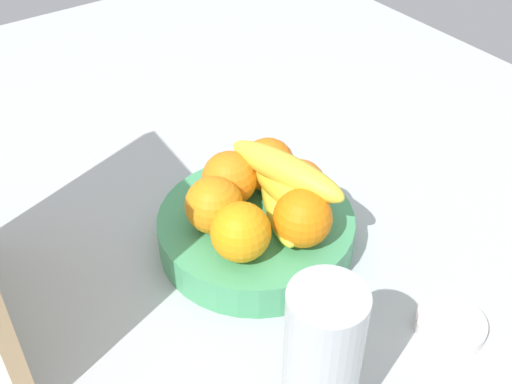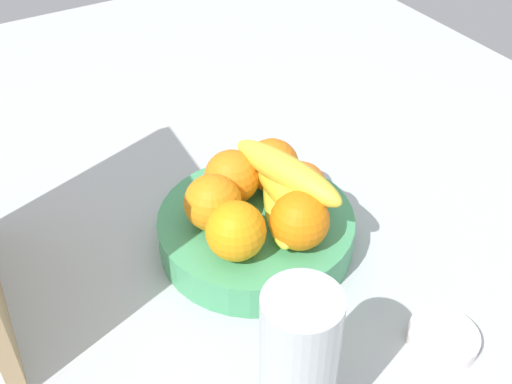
% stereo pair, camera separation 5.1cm
% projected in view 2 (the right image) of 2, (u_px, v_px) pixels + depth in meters
% --- Properties ---
extents(ground_plane, '(1.80, 1.40, 0.03)m').
position_uv_depth(ground_plane, '(262.00, 275.00, 0.81)').
color(ground_plane, '#AFB4B6').
extents(fruit_bowl, '(0.25, 0.25, 0.05)m').
position_uv_depth(fruit_bowl, '(256.00, 231.00, 0.81)').
color(fruit_bowl, '#469E67').
rests_on(fruit_bowl, ground_plane).
extents(orange_front_left, '(0.07, 0.07, 0.07)m').
position_uv_depth(orange_front_left, '(213.00, 203.00, 0.77)').
color(orange_front_left, orange).
rests_on(orange_front_left, fruit_bowl).
extents(orange_front_right, '(0.07, 0.07, 0.07)m').
position_uv_depth(orange_front_right, '(236.00, 231.00, 0.73)').
color(orange_front_right, orange).
rests_on(orange_front_right, fruit_bowl).
extents(orange_center, '(0.07, 0.07, 0.07)m').
position_uv_depth(orange_center, '(300.00, 221.00, 0.74)').
color(orange_center, orange).
rests_on(orange_center, fruit_bowl).
extents(orange_back_left, '(0.07, 0.07, 0.07)m').
position_uv_depth(orange_back_left, '(299.00, 189.00, 0.79)').
color(orange_back_left, orange).
rests_on(orange_back_left, fruit_bowl).
extents(orange_back_right, '(0.07, 0.07, 0.07)m').
position_uv_depth(orange_back_right, '(272.00, 165.00, 0.82)').
color(orange_back_right, orange).
rests_on(orange_back_right, fruit_bowl).
extents(orange_top_stack, '(0.07, 0.07, 0.07)m').
position_uv_depth(orange_top_stack, '(232.00, 177.00, 0.80)').
color(orange_top_stack, orange).
rests_on(orange_top_stack, fruit_bowl).
extents(banana_bunch, '(0.17, 0.11, 0.08)m').
position_uv_depth(banana_bunch, '(283.00, 187.00, 0.78)').
color(banana_bunch, yellow).
rests_on(banana_bunch, fruit_bowl).
extents(thermos_tumbler, '(0.07, 0.07, 0.18)m').
position_uv_depth(thermos_tumbler, '(298.00, 366.00, 0.58)').
color(thermos_tumbler, '#B2B9BC').
rests_on(thermos_tumbler, ground_plane).
extents(jar_lid, '(0.08, 0.08, 0.02)m').
position_uv_depth(jar_lid, '(443.00, 338.00, 0.70)').
color(jar_lid, silver).
rests_on(jar_lid, ground_plane).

